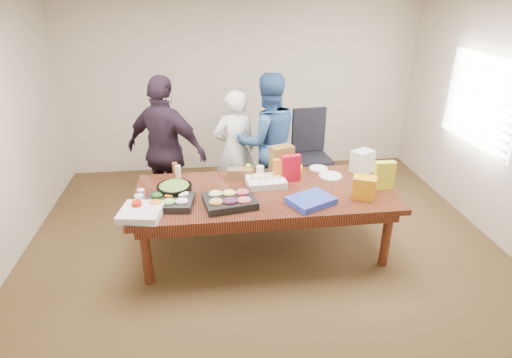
{
  "coord_description": "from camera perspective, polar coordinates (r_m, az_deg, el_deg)",
  "views": [
    {
      "loc": [
        -0.59,
        -4.02,
        2.79
      ],
      "look_at": [
        -0.08,
        0.1,
        0.85
      ],
      "focal_mm": 29.34,
      "sensor_mm": 36.0,
      "label": 1
    }
  ],
  "objects": [
    {
      "name": "floor",
      "position": [
        4.93,
        1.06,
        -9.59
      ],
      "size": [
        5.5,
        5.0,
        0.02
      ],
      "primitive_type": "cube",
      "color": "#47301E",
      "rests_on": "ground"
    },
    {
      "name": "wall_back",
      "position": [
        6.7,
        -1.91,
        12.58
      ],
      "size": [
        5.5,
        0.04,
        2.7
      ],
      "primitive_type": "cube",
      "color": "beige",
      "rests_on": "floor"
    },
    {
      "name": "wall_front",
      "position": [
        2.17,
        11.07,
        -17.02
      ],
      "size": [
        5.5,
        0.04,
        2.7
      ],
      "primitive_type": "cube",
      "color": "beige",
      "rests_on": "floor"
    },
    {
      "name": "wall_right",
      "position": [
        5.42,
        31.54,
        5.88
      ],
      "size": [
        0.04,
        5.0,
        2.7
      ],
      "primitive_type": "cube",
      "color": "beige",
      "rests_on": "floor"
    },
    {
      "name": "window_panel",
      "position": [
        5.82,
        28.19,
        9.29
      ],
      "size": [
        0.03,
        1.4,
        1.1
      ],
      "primitive_type": "cube",
      "color": "white",
      "rests_on": "wall_right"
    },
    {
      "name": "window_blinds",
      "position": [
        5.8,
        27.86,
        9.31
      ],
      "size": [
        0.04,
        1.36,
        1.0
      ],
      "primitive_type": "cube",
      "color": "beige",
      "rests_on": "wall_right"
    },
    {
      "name": "conference_table",
      "position": [
        4.72,
        1.1,
        -5.74
      ],
      "size": [
        2.8,
        1.2,
        0.75
      ],
      "primitive_type": "cube",
      "color": "#4C1C0F",
      "rests_on": "floor"
    },
    {
      "name": "office_chair",
      "position": [
        5.98,
        7.54,
        3.1
      ],
      "size": [
        0.65,
        0.65,
        1.16
      ],
      "primitive_type": "cube",
      "rotation": [
        0.0,
        0.0,
        0.1
      ],
      "color": "black",
      "rests_on": "floor"
    },
    {
      "name": "person_center",
      "position": [
        5.57,
        -2.86,
        4.02
      ],
      "size": [
        0.65,
        0.5,
        1.59
      ],
      "primitive_type": "imported",
      "rotation": [
        0.0,
        0.0,
        3.36
      ],
      "color": "white",
      "rests_on": "floor"
    },
    {
      "name": "person_right",
      "position": [
        5.53,
        1.61,
        5.07
      ],
      "size": [
        0.97,
        0.8,
        1.81
      ],
      "primitive_type": "imported",
      "rotation": [
        0.0,
        0.0,
        3.28
      ],
      "color": "#2F548C",
      "rests_on": "floor"
    },
    {
      "name": "person_left",
      "position": [
        5.26,
        -12.12,
        3.71
      ],
      "size": [
        1.17,
        0.93,
        1.86
      ],
      "primitive_type": "imported",
      "rotation": [
        0.0,
        0.0,
        2.63
      ],
      "color": "black",
      "rests_on": "floor"
    },
    {
      "name": "veggie_tray",
      "position": [
        4.33,
        -11.66,
        -3.13
      ],
      "size": [
        0.5,
        0.42,
        0.07
      ],
      "primitive_type": "cube",
      "rotation": [
        0.0,
        0.0,
        -0.12
      ],
      "color": "black",
      "rests_on": "conference_table"
    },
    {
      "name": "fruit_tray",
      "position": [
        4.26,
        -3.61,
        -3.07
      ],
      "size": [
        0.57,
        0.48,
        0.08
      ],
      "primitive_type": "cube",
      "rotation": [
        0.0,
        0.0,
        0.17
      ],
      "color": "black",
      "rests_on": "conference_table"
    },
    {
      "name": "sheet_cake",
      "position": [
        4.68,
        1.36,
        -0.35
      ],
      "size": [
        0.44,
        0.35,
        0.07
      ],
      "primitive_type": "cube",
      "rotation": [
        0.0,
        0.0,
        0.07
      ],
      "color": "white",
      "rests_on": "conference_table"
    },
    {
      "name": "salad_bowl",
      "position": [
        4.5,
        -11.04,
        -1.55
      ],
      "size": [
        0.46,
        0.46,
        0.12
      ],
      "primitive_type": "cylinder",
      "rotation": [
        0.0,
        0.0,
        -0.28
      ],
      "color": "black",
      "rests_on": "conference_table"
    },
    {
      "name": "chip_bag_blue",
      "position": [
        4.32,
        7.49,
        -2.92
      ],
      "size": [
        0.54,
        0.48,
        0.07
      ],
      "primitive_type": "cube",
      "rotation": [
        0.0,
        0.0,
        0.45
      ],
      "color": "#2A3DB2",
      "rests_on": "conference_table"
    },
    {
      "name": "chip_bag_red",
      "position": [
        4.74,
        4.74,
        1.47
      ],
      "size": [
        0.22,
        0.11,
        0.31
      ],
      "primitive_type": "cube",
      "rotation": [
        0.0,
        0.0,
        0.11
      ],
      "color": "red",
      "rests_on": "conference_table"
    },
    {
      "name": "chip_bag_yellow",
      "position": [
        4.74,
        17.09,
        0.47
      ],
      "size": [
        0.21,
        0.09,
        0.32
      ],
      "primitive_type": "cube",
      "rotation": [
        0.0,
        0.0,
        -0.02
      ],
      "color": "yellow",
      "rests_on": "conference_table"
    },
    {
      "name": "chip_bag_orange",
      "position": [
        4.75,
        3.32,
        1.21
      ],
      "size": [
        0.18,
        0.11,
        0.25
      ],
      "primitive_type": "cube",
      "rotation": [
        0.0,
        0.0,
        -0.27
      ],
      "color": "orange",
      "rests_on": "conference_table"
    },
    {
      "name": "mayo_jar",
      "position": [
        4.83,
        0.55,
        0.96
      ],
      "size": [
        0.12,
        0.12,
        0.14
      ],
      "primitive_type": "cylinder",
      "rotation": [
        0.0,
        0.0,
        -0.31
      ],
      "color": "white",
      "rests_on": "conference_table"
    },
    {
      "name": "mustard_bottle",
      "position": [
        4.83,
        -1.06,
        1.08
      ],
      "size": [
        0.07,
        0.07,
        0.16
      ],
      "primitive_type": "cylinder",
      "rotation": [
        0.0,
        0.0,
        0.24
      ],
      "color": "yellow",
      "rests_on": "conference_table"
    },
    {
      "name": "dressing_bottle",
      "position": [
        4.89,
        -10.95,
        1.11
      ],
      "size": [
        0.08,
        0.08,
        0.19
      ],
      "primitive_type": "cylinder",
      "rotation": [
        0.0,
        0.0,
        -0.26
      ],
      "color": "brown",
      "rests_on": "conference_table"
    },
    {
      "name": "ranch_bottle",
      "position": [
        4.79,
        -10.55,
        0.69
      ],
      "size": [
        0.07,
        0.07,
        0.2
      ],
      "primitive_type": "cylinder",
      "rotation": [
        0.0,
        0.0,
        -0.01
      ],
      "color": "#F7ECCD",
      "rests_on": "conference_table"
    },
    {
      "name": "banana_bunch",
      "position": [
        5.03,
        5.11,
        1.41
      ],
      "size": [
        0.23,
        0.16,
        0.07
      ],
      "primitive_type": "cube",
      "rotation": [
        0.0,
        0.0,
        -0.16
      ],
      "color": "yellow",
      "rests_on": "conference_table"
    },
    {
      "name": "bread_loaf",
      "position": [
        4.82,
        -2.14,
        0.75
      ],
      "size": [
        0.31,
        0.17,
        0.12
      ],
      "primitive_type": "cube",
      "rotation": [
        0.0,
        0.0,
        -0.13
      ],
      "color": "brown",
      "rests_on": "conference_table"
    },
    {
      "name": "kraft_bag",
      "position": [
        4.91,
        3.53,
        2.6
      ],
      "size": [
        0.3,
        0.22,
        0.34
      ],
      "primitive_type": "cube",
      "rotation": [
        0.0,
        0.0,
        0.3
      ],
      "color": "brown",
      "rests_on": "conference_table"
    },
    {
      "name": "red_cup",
      "position": [
        4.24,
        -15.89,
        -3.77
      ],
      "size": [
        0.12,
        0.12,
        0.13
      ],
      "primitive_type": "cylinder",
      "rotation": [
        0.0,
        0.0,
        0.32
      ],
      "color": "red",
      "rests_on": "conference_table"
    },
    {
      "name": "clear_cup_a",
      "position": [
        4.38,
        -15.63,
        -2.86
      ],
      "size": [
        0.11,
        0.11,
        0.12
      ],
      "primitive_type": "cylinder",
      "rotation": [
        0.0,
        0.0,
        -0.32
      ],
      "color": "silver",
      "rests_on": "conference_table"
    },
    {
      "name": "clear_cup_b",
      "position": [
        4.53,
        -15.35,
        -1.98
      ],
      "size": [
        0.09,
        0.09,
        0.1
      ],
      "primitive_type": "cylinder",
      "rotation": [
        0.0,
        0.0,
        0.28
      ],
      "color": "silver",
      "rests_on": "conference_table"
    },
    {
      "name": "pizza_box_lower",
      "position": [
        4.21,
        -15.25,
        -4.59
      ],
      "size": [
        0.46,
        0.46,
        0.04
      ],
      "primitive_type": "cube",
      "rotation": [
        0.0,
        0.0,
        -0.2
      ],
      "color": "white",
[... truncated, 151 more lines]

